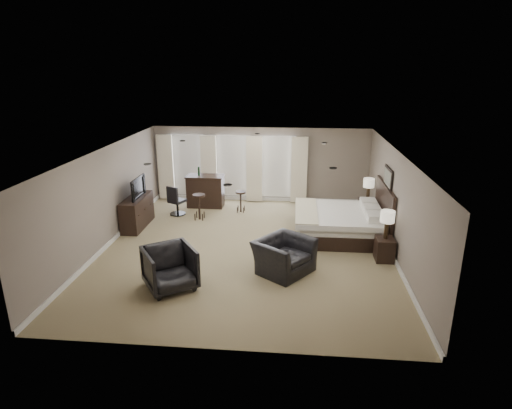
# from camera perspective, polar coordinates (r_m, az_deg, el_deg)

# --- Properties ---
(room) EXTENTS (7.60, 8.60, 2.64)m
(room) POSITION_cam_1_polar(r_m,az_deg,el_deg) (10.94, -1.24, 0.37)
(room) COLOR #857754
(room) RESTS_ON ground
(window_bay) EXTENTS (5.25, 0.20, 2.30)m
(window_bay) POSITION_cam_1_polar(r_m,az_deg,el_deg) (15.02, -3.26, 4.91)
(window_bay) COLOR silver
(window_bay) RESTS_ON room
(bed) EXTENTS (2.40, 2.29, 1.53)m
(bed) POSITION_cam_1_polar(r_m,az_deg,el_deg) (12.14, 11.56, -0.85)
(bed) COLOR silver
(bed) RESTS_ON ground
(nightstand_near) EXTENTS (0.43, 0.53, 0.58)m
(nightstand_near) POSITION_cam_1_polar(r_m,az_deg,el_deg) (11.11, 16.73, -5.72)
(nightstand_near) COLOR black
(nightstand_near) RESTS_ON ground
(nightstand_far) EXTENTS (0.49, 0.60, 0.65)m
(nightstand_far) POSITION_cam_1_polar(r_m,az_deg,el_deg) (13.76, 14.53, -0.71)
(nightstand_far) COLOR black
(nightstand_far) RESTS_ON ground
(lamp_near) EXTENTS (0.35, 0.35, 0.71)m
(lamp_near) POSITION_cam_1_polar(r_m,az_deg,el_deg) (10.88, 17.04, -2.61)
(lamp_near) COLOR beige
(lamp_near) RESTS_ON nightstand_near
(lamp_far) EXTENTS (0.33, 0.33, 0.69)m
(lamp_far) POSITION_cam_1_polar(r_m,az_deg,el_deg) (13.57, 14.75, 1.97)
(lamp_far) COLOR beige
(lamp_far) RESTS_ON nightstand_far
(wall_art) EXTENTS (0.04, 0.96, 0.56)m
(wall_art) POSITION_cam_1_polar(r_m,az_deg,el_deg) (12.04, 17.16, 3.45)
(wall_art) COLOR slate
(wall_art) RESTS_ON room
(dresser) EXTENTS (0.51, 1.57, 0.91)m
(dresser) POSITION_cam_1_polar(r_m,az_deg,el_deg) (13.23, -15.57, -0.96)
(dresser) COLOR black
(dresser) RESTS_ON ground
(tv) EXTENTS (0.61, 1.06, 0.14)m
(tv) POSITION_cam_1_polar(r_m,az_deg,el_deg) (13.07, -15.76, 1.22)
(tv) COLOR black
(tv) RESTS_ON dresser
(armchair_near) EXTENTS (1.38, 1.47, 1.08)m
(armchair_near) POSITION_cam_1_polar(r_m,az_deg,el_deg) (10.00, 3.75, -6.12)
(armchair_near) COLOR black
(armchair_near) RESTS_ON ground
(armchair_far) EXTENTS (1.37, 1.35, 1.04)m
(armchair_far) POSITION_cam_1_polar(r_m,az_deg,el_deg) (9.46, -11.42, -8.08)
(armchair_far) COLOR black
(armchair_far) RESTS_ON ground
(bar_counter) EXTENTS (1.26, 0.65, 1.09)m
(bar_counter) POSITION_cam_1_polar(r_m,az_deg,el_deg) (14.64, -6.75, 1.81)
(bar_counter) COLOR black
(bar_counter) RESTS_ON ground
(bar_stool_left) EXTENTS (0.48, 0.48, 0.81)m
(bar_stool_left) POSITION_cam_1_polar(r_m,az_deg,el_deg) (13.46, -7.58, -0.32)
(bar_stool_left) COLOR black
(bar_stool_left) RESTS_ON ground
(bar_stool_right) EXTENTS (0.36, 0.36, 0.70)m
(bar_stool_right) POSITION_cam_1_polar(r_m,az_deg,el_deg) (14.05, -2.05, 0.38)
(bar_stool_right) COLOR black
(bar_stool_right) RESTS_ON ground
(desk_chair) EXTENTS (0.67, 0.67, 0.98)m
(desk_chair) POSITION_cam_1_polar(r_m,az_deg,el_deg) (13.97, -10.48, 0.58)
(desk_chair) COLOR black
(desk_chair) RESTS_ON ground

